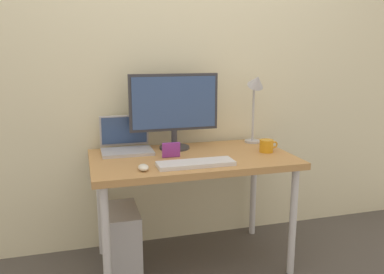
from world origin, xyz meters
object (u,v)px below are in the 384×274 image
keyboard (196,163)px  mouse (143,167)px  laptop (126,142)px  computer_tower (124,242)px  desk (192,167)px  monitor (174,106)px  desk_lamp (256,92)px  photo_frame (171,150)px  coffee_mug (267,146)px

keyboard → mouse: (-0.30, -0.01, 0.01)m
laptop → mouse: laptop is taller
keyboard → computer_tower: keyboard is taller
desk → monitor: bearing=105.6°
desk_lamp → mouse: size_ratio=5.55×
monitor → photo_frame: size_ratio=5.34×
desk_lamp → desk: bearing=-157.3°
desk → computer_tower: desk is taller
monitor → mouse: size_ratio=6.53×
computer_tower → desk_lamp: bearing=12.9°
monitor → keyboard: size_ratio=1.34×
desk → keyboard: keyboard is taller
laptop → desk_lamp: (0.89, -0.02, 0.30)m
desk_lamp → photo_frame: (-0.65, -0.21, -0.31)m
laptop → coffee_mug: 0.91m
keyboard → photo_frame: bearing=114.2°
coffee_mug → photo_frame: photo_frame is taller
desk_lamp → photo_frame: size_ratio=4.54×
desk → desk_lamp: size_ratio=2.47×
mouse → coffee_mug: (0.83, 0.19, 0.02)m
mouse → coffee_mug: coffee_mug is taller
desk → photo_frame: bearing=178.2°
keyboard → computer_tower: (-0.40, 0.21, -0.53)m
keyboard → photo_frame: 0.23m
mouse → coffee_mug: bearing=12.7°
monitor → desk_lamp: size_ratio=1.18×
keyboard → computer_tower: bearing=152.8°
mouse → computer_tower: bearing=114.6°
keyboard → computer_tower: 0.69m
desk → coffee_mug: bearing=-4.1°
desk_lamp → mouse: (-0.85, -0.44, -0.34)m
mouse → coffee_mug: 0.85m
desk_lamp → mouse: bearing=-152.9°
desk → coffee_mug: 0.50m
desk → keyboard: (-0.04, -0.21, 0.08)m
coffee_mug → monitor: bearing=155.5°
laptop → computer_tower: bearing=-104.4°
monitor → coffee_mug: monitor is taller
monitor → photo_frame: monitor is taller
laptop → photo_frame: size_ratio=2.91×
desk_lamp → coffee_mug: desk_lamp is taller
mouse → laptop: bearing=95.1°
monitor → coffee_mug: size_ratio=4.74×
laptop → keyboard: size_ratio=0.73×
monitor → keyboard: 0.50m
desk → monitor: (-0.06, 0.22, 0.35)m
desk_lamp → computer_tower: desk_lamp is taller
mouse → photo_frame: 0.31m
desk_lamp → photo_frame: bearing=-161.9°
photo_frame → desk_lamp: bearing=18.1°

